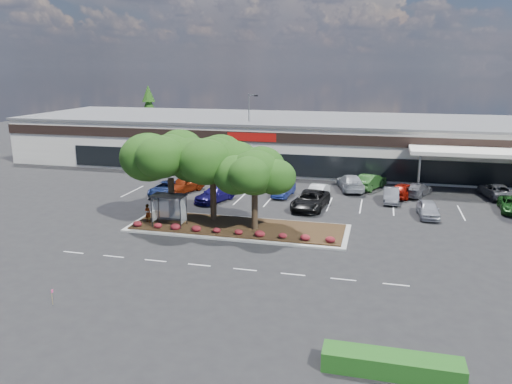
% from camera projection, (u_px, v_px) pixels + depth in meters
% --- Properties ---
extents(ground, '(160.00, 160.00, 0.00)m').
position_uv_depth(ground, '(249.00, 248.00, 36.74)').
color(ground, black).
rests_on(ground, ground).
extents(retail_store, '(80.40, 25.20, 6.25)m').
position_uv_depth(retail_store, '(313.00, 141.00, 67.84)').
color(retail_store, silver).
rests_on(retail_store, ground).
extents(landscape_island, '(18.00, 6.00, 0.26)m').
position_uv_depth(landscape_island, '(238.00, 228.00, 40.94)').
color(landscape_island, '#A1A19C').
rests_on(landscape_island, ground).
extents(lane_markings, '(33.12, 20.06, 0.01)m').
position_uv_depth(lane_markings, '(276.00, 209.00, 46.57)').
color(lane_markings, silver).
rests_on(lane_markings, ground).
extents(shrub_row, '(17.00, 0.80, 0.50)m').
position_uv_depth(shrub_row, '(230.00, 231.00, 38.87)').
color(shrub_row, maroon).
rests_on(shrub_row, landscape_island).
extents(bus_shelter, '(2.75, 1.55, 2.59)m').
position_uv_depth(bus_shelter, '(169.00, 201.00, 40.72)').
color(bus_shelter, black).
rests_on(bus_shelter, landscape_island).
extents(island_tree_west, '(7.20, 7.20, 7.89)m').
position_uv_depth(island_tree_west, '(171.00, 174.00, 41.83)').
color(island_tree_west, '#183D11').
rests_on(island_tree_west, landscape_island).
extents(island_tree_mid, '(6.60, 6.60, 7.32)m').
position_uv_depth(island_tree_mid, '(213.00, 178.00, 41.73)').
color(island_tree_mid, '#183D11').
rests_on(island_tree_mid, landscape_island).
extents(island_tree_east, '(5.80, 5.80, 6.50)m').
position_uv_depth(island_tree_east, '(255.00, 190.00, 39.48)').
color(island_tree_east, '#183D11').
rests_on(island_tree_east, landscape_island).
extents(hedge_south_east, '(6.00, 1.30, 0.90)m').
position_uv_depth(hedge_south_east, '(392.00, 365.00, 21.57)').
color(hedge_south_east, '#204C16').
rests_on(hedge_south_east, ground).
extents(conifer_north_west, '(4.40, 4.40, 10.00)m').
position_uv_depth(conifer_north_west, '(149.00, 114.00, 85.86)').
color(conifer_north_west, '#183D11').
rests_on(conifer_north_west, ground).
extents(person_waiting, '(0.67, 0.53, 1.60)m').
position_uv_depth(person_waiting, '(148.00, 213.00, 41.69)').
color(person_waiting, '#594C47').
rests_on(person_waiting, landscape_island).
extents(light_pole, '(1.43, 0.50, 9.67)m').
position_uv_depth(light_pole, '(250.00, 137.00, 63.36)').
color(light_pole, '#A1A19C').
rests_on(light_pole, ground).
extents(survey_stake, '(0.08, 0.14, 0.91)m').
position_uv_depth(survey_stake, '(52.00, 295.00, 27.83)').
color(survey_stake, '#9D8552').
rests_on(survey_stake, ground).
extents(car_0, '(3.64, 5.31, 1.68)m').
position_uv_depth(car_0, '(184.00, 184.00, 52.85)').
color(car_0, maroon).
rests_on(car_0, ground).
extents(car_1, '(2.46, 5.05, 1.38)m').
position_uv_depth(car_1, '(166.00, 188.00, 51.69)').
color(car_1, navy).
rests_on(car_1, ground).
extents(car_2, '(3.65, 5.30, 1.43)m').
position_uv_depth(car_2, '(215.00, 194.00, 49.21)').
color(car_2, '#160F58').
rests_on(car_2, ground).
extents(car_3, '(1.89, 4.30, 1.37)m').
position_uv_depth(car_3, '(284.00, 190.00, 51.18)').
color(car_3, navy).
rests_on(car_3, ground).
extents(car_4, '(2.18, 4.60, 1.45)m').
position_uv_depth(car_4, '(317.00, 192.00, 50.02)').
color(car_4, white).
rests_on(car_4, ground).
extents(car_5, '(3.37, 6.19, 1.65)m').
position_uv_depth(car_5, '(310.00, 200.00, 46.71)').
color(car_5, black).
rests_on(car_5, ground).
extents(car_6, '(1.47, 4.22, 1.39)m').
position_uv_depth(car_6, '(391.00, 195.00, 48.94)').
color(car_6, '#595A61').
rests_on(car_6, ground).
extents(car_7, '(1.97, 4.35, 1.45)m').
position_uv_depth(car_7, '(428.00, 209.00, 44.11)').
color(car_7, '#989AA4').
rests_on(car_7, ground).
extents(car_9, '(3.00, 4.41, 1.38)m').
position_uv_depth(car_9, '(216.00, 174.00, 58.85)').
color(car_9, slate).
rests_on(car_9, ground).
extents(car_10, '(4.60, 6.38, 1.61)m').
position_uv_depth(car_10, '(250.00, 179.00, 55.33)').
color(car_10, black).
rests_on(car_10, ground).
extents(car_11, '(4.31, 5.92, 1.59)m').
position_uv_depth(car_11, '(247.00, 175.00, 57.39)').
color(car_11, '#6F3B0A').
rests_on(car_11, ground).
extents(car_12, '(2.79, 5.19, 1.38)m').
position_uv_depth(car_12, '(263.00, 180.00, 55.39)').
color(car_12, '#1C4317').
rests_on(car_12, ground).
extents(car_13, '(3.65, 6.15, 1.67)m').
position_uv_depth(car_13, '(350.00, 182.00, 53.74)').
color(car_13, '#9B9FA5').
rests_on(car_13, ground).
extents(car_14, '(3.58, 5.34, 1.66)m').
position_uv_depth(car_14, '(370.00, 181.00, 54.23)').
color(car_14, '#204B1B').
rests_on(car_14, ground).
extents(car_15, '(3.29, 4.79, 1.51)m').
position_uv_depth(car_15, '(404.00, 190.00, 50.75)').
color(car_15, maroon).
rests_on(car_15, ground).
extents(car_16, '(3.56, 5.07, 1.36)m').
position_uv_depth(car_16, '(417.00, 189.00, 51.32)').
color(car_16, '#55565C').
rests_on(car_16, ground).
extents(car_17, '(3.36, 5.53, 1.43)m').
position_uv_depth(car_17, '(496.00, 191.00, 50.65)').
color(car_17, '#54555B').
rests_on(car_17, ground).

